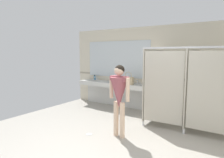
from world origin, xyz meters
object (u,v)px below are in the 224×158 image
(handbag, at_px, (128,80))
(paper_cup, at_px, (123,82))
(person_standing, at_px, (119,92))
(soap_dispenser, at_px, (95,78))

(handbag, distance_m, paper_cup, 0.25)
(person_standing, relative_size, paper_cup, 16.12)
(handbag, xyz_separation_m, soap_dispenser, (-1.54, 0.30, -0.05))
(handbag, bearing_deg, person_standing, -66.63)
(handbag, distance_m, soap_dispenser, 1.57)
(person_standing, distance_m, paper_cup, 2.14)
(person_standing, xyz_separation_m, handbag, (-0.78, 1.82, -0.00))
(person_standing, height_order, soap_dispenser, person_standing)
(soap_dispenser, distance_m, paper_cup, 1.34)
(person_standing, relative_size, soap_dispenser, 8.59)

